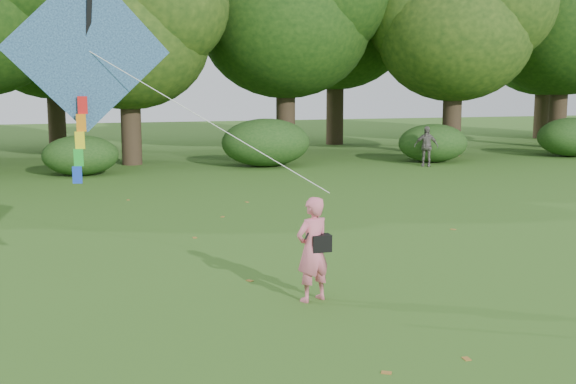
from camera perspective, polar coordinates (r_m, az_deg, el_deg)
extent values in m
plane|color=#265114|center=(10.78, 6.87, -9.31)|extent=(100.00, 100.00, 0.00)
imported|color=#DE687F|center=(10.98, 1.95, -4.54)|extent=(0.69, 0.57, 1.61)
imported|color=slate|center=(28.84, 10.86, 3.57)|extent=(0.99, 0.81, 1.58)
cube|color=black|center=(10.97, 2.60, -4.04)|extent=(0.30, 0.20, 0.26)
cylinder|color=black|center=(10.86, 2.03, -2.49)|extent=(0.33, 0.14, 0.47)
cube|color=#2652A6|center=(11.16, -15.58, 10.76)|extent=(2.44, 0.43, 2.44)
cube|color=black|center=(11.19, -15.58, 10.75)|extent=(0.25, 0.57, 2.21)
cylinder|color=white|center=(10.81, -6.18, 5.49)|extent=(3.42, 1.07, 2.13)
cube|color=red|center=(11.18, -15.93, 6.62)|extent=(0.14, 0.06, 0.26)
cube|color=orange|center=(11.19, -16.02, 5.28)|extent=(0.14, 0.06, 0.26)
cube|color=yellow|center=(11.21, -16.12, 3.95)|extent=(0.14, 0.06, 0.26)
cube|color=green|center=(11.23, -16.22, 2.62)|extent=(0.14, 0.06, 0.26)
cube|color=blue|center=(11.26, -16.31, 1.30)|extent=(0.14, 0.06, 0.26)
cylinder|color=#3A2D1E|center=(29.53, -12.29, 5.18)|extent=(0.80, 0.80, 3.15)
ellipsoid|color=#1E3F11|center=(29.52, -12.51, 11.65)|extent=(6.40, 6.40, 5.44)
cylinder|color=#3A2D1E|center=(32.73, -0.19, 6.17)|extent=(0.86, 0.86, 3.67)
ellipsoid|color=#1E3F11|center=(32.78, -0.19, 13.04)|extent=(7.60, 7.60, 6.46)
cylinder|color=#3A2D1E|center=(33.12, 12.82, 5.77)|extent=(0.83, 0.83, 3.43)
ellipsoid|color=#1E3F11|center=(33.14, 13.04, 11.97)|extent=(6.80, 6.80, 5.78)
cylinder|color=#3A2D1E|center=(38.60, 20.55, 6.10)|extent=(0.87, 0.87, 3.78)
ellipsoid|color=#1E3F11|center=(38.66, 20.87, 12.07)|extent=(7.80, 7.80, 6.63)
cylinder|color=#3A2D1E|center=(36.95, -17.82, 5.92)|extent=(0.84, 0.84, 3.50)
ellipsoid|color=#1E3F11|center=(36.98, -18.09, 11.61)|extent=(7.00, 7.00, 5.95)
cylinder|color=#3A2D1E|center=(38.24, 3.73, 6.80)|extent=(0.90, 0.90, 4.02)
ellipsoid|color=#1E3F11|center=(38.32, 3.79, 13.02)|extent=(7.80, 7.80, 6.63)
cylinder|color=#3A2D1E|center=(44.81, 19.42, 6.32)|extent=(0.85, 0.85, 3.57)
ellipsoid|color=#1E3F11|center=(44.84, 19.66, 11.13)|extent=(7.20, 7.20, 6.12)
ellipsoid|color=#264919|center=(26.64, -16.08, 2.80)|extent=(2.66, 2.09, 1.42)
ellipsoid|color=#264919|center=(28.31, -1.77, 3.93)|extent=(3.50, 2.75, 1.88)
ellipsoid|color=#264919|center=(30.39, 11.38, 3.81)|extent=(2.94, 2.31, 1.58)
ellipsoid|color=#264919|center=(34.43, 21.56, 4.06)|extent=(3.22, 2.53, 1.72)
cube|color=olive|center=(17.91, -5.20, -1.96)|extent=(0.13, 0.14, 0.01)
cube|color=olive|center=(15.63, -7.38, -3.59)|extent=(0.09, 0.13, 0.01)
cube|color=olive|center=(8.65, 7.78, -13.96)|extent=(0.14, 0.13, 0.01)
cube|color=olive|center=(20.85, -12.52, -0.61)|extent=(0.08, 0.12, 0.01)
cube|color=olive|center=(20.02, -3.26, -0.80)|extent=(0.11, 0.14, 0.01)
cube|color=olive|center=(12.25, -3.04, -7.01)|extent=(0.13, 0.14, 0.01)
cube|color=olive|center=(19.67, 1.84, -0.96)|extent=(0.13, 0.14, 0.01)
cube|color=olive|center=(16.77, 12.92, -2.90)|extent=(0.13, 0.14, 0.01)
cube|color=olive|center=(9.22, 13.93, -12.67)|extent=(0.09, 0.12, 0.01)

